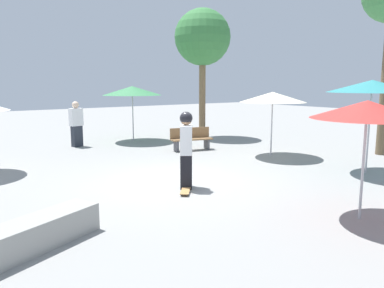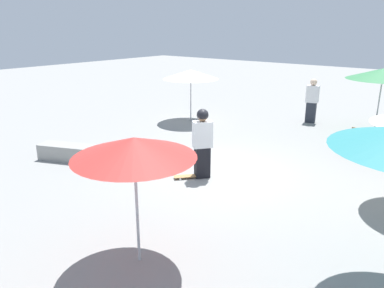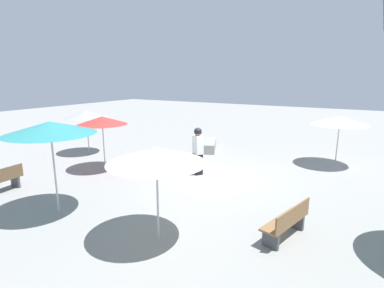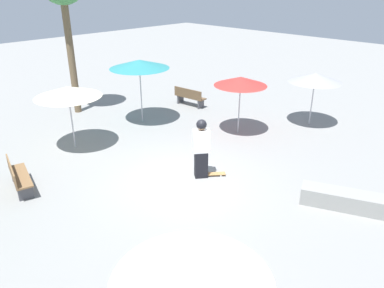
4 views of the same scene
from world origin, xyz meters
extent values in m
plane|color=gray|center=(0.00, 0.00, 0.00)|extent=(60.00, 60.00, 0.00)
cube|color=black|center=(-0.56, 0.14, 0.42)|extent=(0.47, 0.45, 0.84)
cube|color=white|center=(-0.56, 0.14, 1.19)|extent=(0.56, 0.52, 0.70)
sphere|color=#8C6647|center=(-0.56, 0.14, 1.67)|extent=(0.27, 0.27, 0.27)
sphere|color=black|center=(-0.56, 0.14, 1.71)|extent=(0.31, 0.31, 0.31)
cube|color=#B7844C|center=(-0.85, 0.36, 0.06)|extent=(0.73, 0.68, 0.02)
cylinder|color=silver|center=(-1.09, 0.46, 0.03)|extent=(0.06, 0.06, 0.05)
cylinder|color=silver|center=(-0.98, 0.59, 0.03)|extent=(0.06, 0.06, 0.05)
cylinder|color=silver|center=(-0.72, 0.13, 0.03)|extent=(0.06, 0.06, 0.05)
cylinder|color=silver|center=(-0.61, 0.26, 0.03)|extent=(0.06, 0.06, 0.05)
cube|color=gray|center=(-1.95, 3.96, 0.24)|extent=(1.35, 2.16, 0.47)
cube|color=#47474C|center=(-5.35, -4.35, 0.20)|extent=(0.40, 0.12, 0.40)
cube|color=brown|center=(-5.10, -4.95, 0.65)|extent=(0.19, 1.60, 0.40)
cube|color=#47474C|center=(3.43, -3.64, 0.20)|extent=(0.40, 0.18, 0.40)
cube|color=#47474C|center=(3.74, -2.43, 0.20)|extent=(0.40, 0.18, 0.40)
cube|color=olive|center=(3.58, -3.03, 0.42)|extent=(0.82, 1.66, 0.05)
cube|color=olive|center=(3.77, -3.08, 0.65)|extent=(0.44, 1.56, 0.40)
cylinder|color=#B7B7BC|center=(4.05, 4.26, 1.01)|extent=(0.05, 0.05, 2.03)
cone|color=white|center=(4.05, 4.26, 1.97)|extent=(2.30, 2.30, 0.38)
cylinder|color=#B7B7BC|center=(1.01, -4.59, 1.06)|extent=(0.05, 0.05, 2.11)
cone|color=beige|center=(1.01, -4.59, 2.06)|extent=(2.27, 2.27, 0.35)
cylinder|color=#B7B7BC|center=(-2.31, -4.87, 1.25)|extent=(0.05, 0.05, 2.50)
cone|color=teal|center=(-2.31, -4.87, 2.45)|extent=(2.40, 2.40, 0.34)
cylinder|color=#B7B7BC|center=(-6.98, 0.31, 1.01)|extent=(0.05, 0.05, 2.02)
cone|color=#99999E|center=(-6.98, 0.31, 1.97)|extent=(2.11, 2.11, 0.36)
cylinder|color=#B7B7BC|center=(-4.21, -1.26, 1.05)|extent=(0.05, 0.05, 2.11)
cone|color=red|center=(-4.21, -1.26, 2.06)|extent=(2.00, 2.00, 0.33)
camera|label=1|loc=(-7.78, 5.24, 2.51)|focal=35.00mm
camera|label=2|loc=(-7.99, -5.47, 3.89)|focal=35.00mm
camera|label=3|loc=(4.96, -9.80, 3.78)|focal=28.00mm
camera|label=4|loc=(6.85, 6.99, 5.62)|focal=35.00mm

